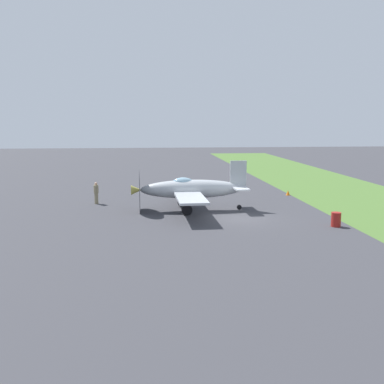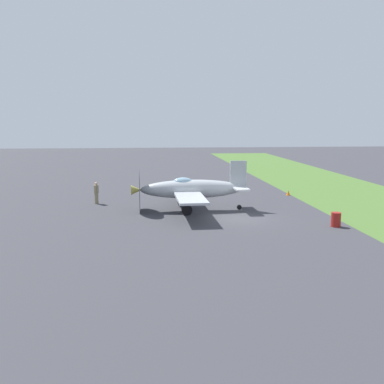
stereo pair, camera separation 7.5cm
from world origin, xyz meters
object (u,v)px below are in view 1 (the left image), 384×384
object	(u,v)px
ground_crew_chief	(96,192)
fuel_drum	(336,220)
runway_marker_cone	(288,193)
airplane_lead	(190,189)

from	to	relation	value
ground_crew_chief	fuel_drum	world-z (taller)	ground_crew_chief
ground_crew_chief	runway_marker_cone	size ratio (longest dim) A/B	3.93
airplane_lead	runway_marker_cone	xyz separation A→B (m)	(6.05, -9.29, -1.37)
airplane_lead	fuel_drum	distance (m)	10.52
ground_crew_chief	runway_marker_cone	xyz separation A→B (m)	(2.56, -16.37, -0.69)
fuel_drum	runway_marker_cone	world-z (taller)	fuel_drum
fuel_drum	airplane_lead	bearing A→B (deg)	54.92
runway_marker_cone	ground_crew_chief	bearing A→B (deg)	98.88
ground_crew_chief	runway_marker_cone	world-z (taller)	ground_crew_chief
runway_marker_cone	fuel_drum	bearing A→B (deg)	176.52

